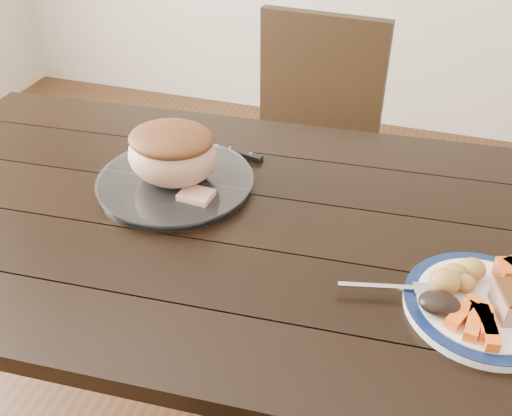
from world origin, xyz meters
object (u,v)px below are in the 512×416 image
(dinner_plate, at_px, (483,307))
(fork, at_px, (396,288))
(dining_table, at_px, (225,248))
(chair_far, at_px, (308,145))
(carving_knife, at_px, (227,150))
(serving_platter, at_px, (176,183))
(roast_joint, at_px, (173,155))

(dinner_plate, distance_m, fork, 0.15)
(dinner_plate, height_order, fork, fork)
(dining_table, xyz_separation_m, fork, (0.38, -0.13, 0.11))
(chair_far, bearing_deg, carving_knife, 81.27)
(serving_platter, xyz_separation_m, roast_joint, (0.00, -0.00, 0.07))
(serving_platter, height_order, fork, fork)
(serving_platter, distance_m, roast_joint, 0.07)
(chair_far, bearing_deg, serving_platter, 79.79)
(roast_joint, xyz_separation_m, carving_knife, (0.06, 0.18, -0.08))
(roast_joint, height_order, carving_knife, roast_joint)
(dining_table, distance_m, roast_joint, 0.24)
(serving_platter, height_order, carving_knife, serving_platter)
(dining_table, relative_size, dinner_plate, 6.13)
(roast_joint, bearing_deg, chair_far, 76.06)
(serving_platter, bearing_deg, roast_joint, -90.00)
(fork, height_order, carving_knife, fork)
(dining_table, distance_m, serving_platter, 0.19)
(carving_knife, bearing_deg, roast_joint, -96.09)
(dining_table, xyz_separation_m, chair_far, (0.02, 0.74, -0.13))
(dining_table, bearing_deg, chair_far, 88.17)
(serving_platter, relative_size, fork, 1.96)
(dinner_plate, xyz_separation_m, fork, (-0.15, -0.01, 0.01))
(chair_far, relative_size, carving_knife, 2.93)
(dinner_plate, bearing_deg, dining_table, 166.83)
(dining_table, distance_m, fork, 0.42)
(dinner_plate, bearing_deg, serving_platter, 163.76)
(dining_table, height_order, chair_far, chair_far)
(dinner_plate, distance_m, roast_joint, 0.70)
(chair_far, xyz_separation_m, carving_knife, (-0.11, -0.49, 0.23))
(roast_joint, bearing_deg, fork, -21.58)
(dinner_plate, height_order, carving_knife, dinner_plate)
(chair_far, height_order, fork, chair_far)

